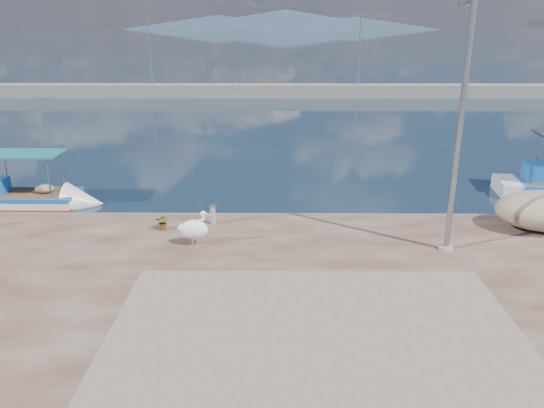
% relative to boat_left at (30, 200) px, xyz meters
% --- Properties ---
extents(ground, '(1400.00, 1400.00, 0.00)m').
position_rel_boat_left_xyz_m(ground, '(9.67, -7.40, -0.19)').
color(ground, '#162635').
rests_on(ground, ground).
extents(quay_patch, '(9.00, 7.00, 0.01)m').
position_rel_boat_left_xyz_m(quay_patch, '(10.67, -10.40, 0.31)').
color(quay_patch, gray).
rests_on(quay_patch, quay).
extents(breakwater, '(120.00, 2.20, 7.50)m').
position_rel_boat_left_xyz_m(breakwater, '(9.67, 32.60, 0.41)').
color(breakwater, gray).
rests_on(breakwater, ground).
extents(mountains, '(370.00, 280.00, 22.00)m').
position_rel_boat_left_xyz_m(mountains, '(14.07, 642.60, 9.31)').
color(mountains, '#28384C').
rests_on(mountains, ground).
extents(boat_left, '(5.16, 1.76, 2.48)m').
position_rel_boat_left_xyz_m(boat_left, '(0.00, 0.00, 0.00)').
color(boat_left, white).
rests_on(boat_left, ground).
extents(pelican, '(1.14, 0.59, 1.10)m').
position_rel_boat_left_xyz_m(pelican, '(7.36, -5.10, 0.82)').
color(pelican, tan).
rests_on(pelican, quay).
extents(lamp_post, '(0.44, 0.96, 7.00)m').
position_rel_boat_left_xyz_m(lamp_post, '(14.86, -5.35, 3.61)').
color(lamp_post, gray).
rests_on(lamp_post, quay).
extents(bollard_near, '(0.23, 0.23, 0.70)m').
position_rel_boat_left_xyz_m(bollard_near, '(7.70, -3.32, 0.68)').
color(bollard_near, gray).
rests_on(bollard_near, quay).
extents(potted_plant, '(0.50, 0.44, 0.53)m').
position_rel_boat_left_xyz_m(potted_plant, '(6.14, -3.84, 0.57)').
color(potted_plant, '#33722D').
rests_on(potted_plant, quay).
extents(net_pile_c, '(3.12, 2.23, 1.23)m').
position_rel_boat_left_xyz_m(net_pile_c, '(18.51, -3.61, 0.92)').
color(net_pile_c, '#C1B28F').
rests_on(net_pile_c, quay).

